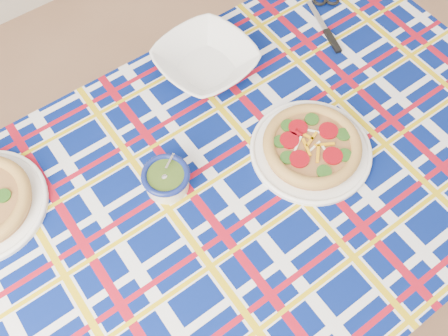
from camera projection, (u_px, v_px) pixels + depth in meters
floor at (370, 221)px, 2.11m from camera, size 4.00×4.00×0.00m
dining_table at (247, 192)px, 1.39m from camera, size 1.67×1.05×0.78m
tablecloth at (247, 187)px, 1.37m from camera, size 1.71×1.08×0.11m
main_focaccia_plate at (312, 146)px, 1.33m from camera, size 0.34×0.34×0.07m
pesto_bowl at (166, 178)px, 1.27m from camera, size 0.13×0.13×0.07m
serving_bowl at (206, 61)px, 1.47m from camera, size 0.31×0.31×0.07m
table_knife at (318, 17)px, 1.60m from camera, size 0.10×0.24×0.01m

